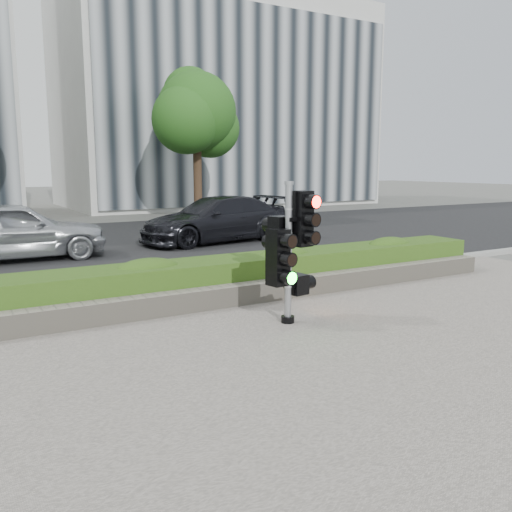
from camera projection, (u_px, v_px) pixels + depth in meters
The scene contains 11 objects.
ground at pixel (293, 337), 7.54m from camera, with size 120.00×120.00×0.00m, color #51514C.
sidewalk at pixel (434, 403), 5.40m from camera, with size 16.00×11.00×0.03m, color #9E9389.
road at pixel (105, 246), 16.07m from camera, with size 60.00×13.00×0.02m, color black.
curb at pixel (200, 289), 10.22m from camera, with size 60.00×0.25×0.12m, color gray.
stone_wall at pixel (230, 295), 9.13m from camera, with size 12.00×0.32×0.34m, color gray.
hedge at pixel (214, 279), 9.65m from camera, with size 12.00×1.00×0.68m, color #518027.
building_right at pixel (215, 106), 33.32m from camera, with size 18.00×10.00×12.00m, color #B7B7B2.
tree_right at pixel (196, 115), 22.78m from camera, with size 4.10×3.58×6.53m.
traffic_signal at pixel (288, 245), 7.99m from camera, with size 0.75×0.60×2.11m.
car_silver at pixel (13, 230), 13.43m from camera, with size 1.77×4.40×1.50m, color #B5B7BC.
car_dark at pixel (215, 219), 16.75m from camera, with size 1.97×4.84×1.40m, color black.
Camera 1 is at (-4.09, -6.01, 2.36)m, focal length 38.00 mm.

